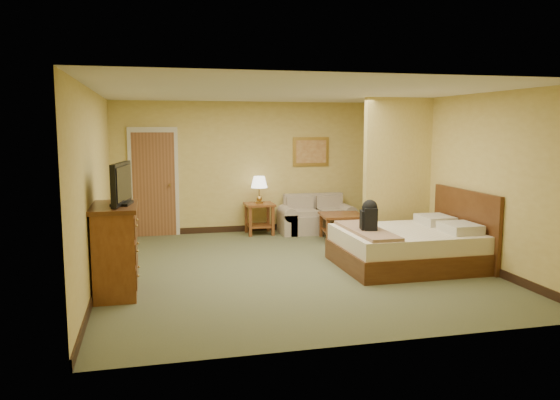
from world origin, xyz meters
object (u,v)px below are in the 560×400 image
object	(u,v)px
coffee_table	(341,221)
bed	(412,246)
dresser	(116,249)
loveseat	(316,220)

from	to	relation	value
coffee_table	bed	size ratio (longest dim) A/B	0.41
dresser	bed	world-z (taller)	bed
loveseat	coffee_table	world-z (taller)	loveseat
coffee_table	bed	xyz separation A→B (m)	(0.38, -2.08, -0.04)
dresser	bed	distance (m)	4.32
coffee_table	bed	world-z (taller)	bed
dresser	loveseat	bearing A→B (deg)	41.77
coffee_table	loveseat	bearing A→B (deg)	105.82
coffee_table	dresser	xyz separation A→B (m)	(-3.91, -2.46, 0.22)
loveseat	coffee_table	distance (m)	0.87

